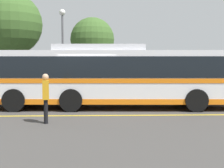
% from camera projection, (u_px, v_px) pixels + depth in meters
% --- Properties ---
extents(ground_plane, '(220.00, 220.00, 0.00)m').
position_uv_depth(ground_plane, '(88.00, 108.00, 14.58)').
color(ground_plane, '#423F3D').
extents(lane_strip_0, '(31.81, 0.20, 0.01)m').
position_uv_depth(lane_strip_0, '(114.00, 115.00, 12.56)').
color(lane_strip_0, gold).
rests_on(lane_strip_0, ground_plane).
extents(curb_strip, '(39.81, 0.36, 0.15)m').
position_uv_depth(curb_strip, '(109.00, 94.00, 21.02)').
color(curb_strip, '#99999E').
rests_on(curb_strip, ground_plane).
extents(transit_bus, '(12.22, 3.12, 2.95)m').
position_uv_depth(transit_bus, '(112.00, 76.00, 14.66)').
color(transit_bus, silver).
rests_on(transit_bus, ground_plane).
extents(parked_car_1, '(4.50, 2.07, 1.57)m').
position_uv_depth(parked_car_1, '(38.00, 85.00, 19.38)').
color(parked_car_1, black).
rests_on(parked_car_1, ground_plane).
extents(parked_car_2, '(4.31, 1.96, 1.33)m').
position_uv_depth(parked_car_2, '(139.00, 86.00, 19.83)').
color(parked_car_2, '#4C3823').
rests_on(parked_car_2, ground_plane).
extents(pedestrian_0, '(0.30, 0.45, 1.74)m').
position_uv_depth(pedestrian_0, '(46.00, 95.00, 10.87)').
color(pedestrian_0, black).
rests_on(pedestrian_0, ground_plane).
extents(street_lamp, '(0.43, 0.43, 5.90)m').
position_uv_depth(street_lamp, '(63.00, 36.00, 21.90)').
color(street_lamp, '#59595E').
rests_on(street_lamp, ground_plane).
extents(tree_0, '(4.74, 4.74, 7.49)m').
position_uv_depth(tree_0, '(11.00, 24.00, 23.76)').
color(tree_0, '#513823').
rests_on(tree_0, ground_plane).
extents(tree_1, '(3.27, 3.27, 5.53)m').
position_uv_depth(tree_1, '(92.00, 40.00, 23.19)').
color(tree_1, '#513823').
rests_on(tree_1, ground_plane).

